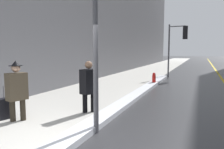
{
  "coord_description": "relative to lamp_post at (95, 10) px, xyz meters",
  "views": [
    {
      "loc": [
        2.64,
        -3.41,
        1.92
      ],
      "look_at": [
        -0.4,
        4.0,
        1.05
      ],
      "focal_mm": 35.0,
      "sensor_mm": 36.0,
      "label": 1
    }
  ],
  "objects": [
    {
      "name": "fire_hydrant",
      "position": [
        -0.2,
        7.72,
        -2.47
      ],
      "size": [
        0.2,
        0.2,
        0.7
      ],
      "color": "red",
      "rests_on": "ground"
    },
    {
      "name": "snow_bank_curb",
      "position": [
        -0.25,
        4.7,
        -2.74
      ],
      "size": [
        0.51,
        13.6,
        0.15
      ],
      "color": "silver",
      "rests_on": "ground"
    },
    {
      "name": "pedestrian_in_fedora",
      "position": [
        -2.36,
        -0.06,
        -1.91
      ],
      "size": [
        0.44,
        0.58,
        1.66
      ],
      "rotation": [
        0.0,
        0.0,
        -1.88
      ],
      "color": "#2A241B",
      "rests_on": "ground"
    },
    {
      "name": "rolling_suitcase",
      "position": [
        -2.83,
        -0.08,
        -2.52
      ],
      "size": [
        0.32,
        0.41,
        0.95
      ],
      "rotation": [
        0.0,
        0.0,
        -1.88
      ],
      "color": "black",
      "rests_on": "ground"
    },
    {
      "name": "road_centre_stripe",
      "position": [
        3.6,
        13.94,
        -2.82
      ],
      "size": [
        0.16,
        80.0,
        0.0
      ],
      "color": "gold",
      "rests_on": "ground"
    },
    {
      "name": "sidewalk_slab",
      "position": [
        -2.4,
        13.94,
        -2.81
      ],
      "size": [
        4.0,
        80.0,
        0.01
      ],
      "color": "#B2AFA8",
      "rests_on": "ground"
    },
    {
      "name": "ground_plane",
      "position": [
        -0.4,
        -1.06,
        -2.82
      ],
      "size": [
        160.0,
        160.0,
        0.0
      ],
      "primitive_type": "plane",
      "color": "#2D2D30"
    },
    {
      "name": "lamp_post",
      "position": [
        0.0,
        0.0,
        0.0
      ],
      "size": [
        0.28,
        0.28,
        4.68
      ],
      "color": "#515156",
      "rests_on": "ground"
    },
    {
      "name": "pedestrian_trailing",
      "position": [
        -0.96,
        1.43,
        -1.92
      ],
      "size": [
        0.45,
        0.59,
        1.61
      ],
      "rotation": [
        0.0,
        0.0,
        -1.88
      ],
      "color": "black",
      "rests_on": "ground"
    },
    {
      "name": "traffic_light_near",
      "position": [
        0.72,
        11.58,
        -0.09
      ],
      "size": [
        1.31,
        0.33,
        3.77
      ],
      "rotation": [
        0.0,
        0.0,
        -0.11
      ],
      "color": "#515156",
      "rests_on": "ground"
    }
  ]
}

